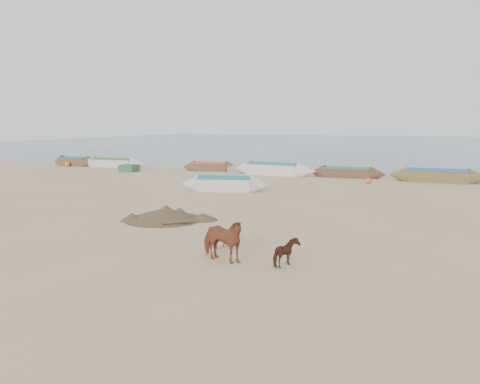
% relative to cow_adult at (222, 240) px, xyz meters
% --- Properties ---
extents(ground, '(140.00, 140.00, 0.00)m').
position_rel_cow_adult_xyz_m(ground, '(-2.30, 3.26, -0.67)').
color(ground, tan).
rests_on(ground, ground).
extents(sea, '(160.00, 160.00, 0.00)m').
position_rel_cow_adult_xyz_m(sea, '(-2.30, 85.26, -0.67)').
color(sea, slate).
rests_on(sea, ground).
extents(cow_adult, '(1.71, 1.05, 1.35)m').
position_rel_cow_adult_xyz_m(cow_adult, '(0.00, 0.00, 0.00)').
color(cow_adult, brown).
rests_on(cow_adult, ground).
extents(calf_front, '(0.96, 0.93, 0.82)m').
position_rel_cow_adult_xyz_m(calf_front, '(-0.73, 1.34, -0.27)').
color(calf_front, '#59271C').
rests_on(calf_front, ground).
extents(calf_right, '(0.76, 0.87, 0.81)m').
position_rel_cow_adult_xyz_m(calf_right, '(1.95, 0.26, -0.27)').
color(calf_right, '#4D2218').
rests_on(calf_right, ground).
extents(near_canoe, '(5.60, 2.60, 0.90)m').
position_rel_cow_adult_xyz_m(near_canoe, '(-5.81, 13.53, -0.23)').
color(near_canoe, silver).
rests_on(near_canoe, ground).
extents(debris_pile, '(4.03, 4.03, 0.51)m').
position_rel_cow_adult_xyz_m(debris_pile, '(-4.86, 4.74, -0.42)').
color(debris_pile, brown).
rests_on(debris_pile, ground).
extents(waterline_canoes, '(55.59, 3.57, 0.99)m').
position_rel_cow_adult_xyz_m(waterline_canoes, '(-2.44, 23.71, -0.24)').
color(waterline_canoes, brown).
rests_on(waterline_canoes, ground).
extents(beach_clutter, '(47.62, 4.62, 0.64)m').
position_rel_cow_adult_xyz_m(beach_clutter, '(1.32, 22.91, -0.38)').
color(beach_clutter, '#2F693E').
rests_on(beach_clutter, ground).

